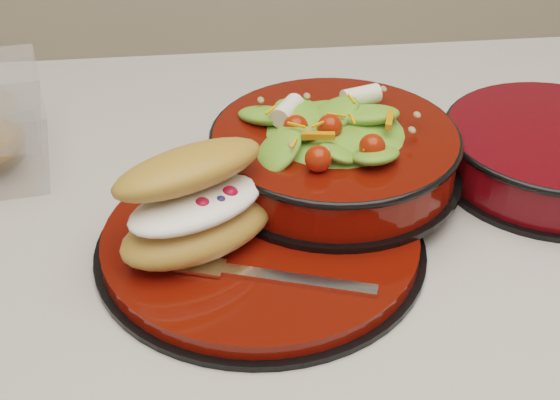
{
  "coord_description": "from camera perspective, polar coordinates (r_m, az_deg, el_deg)",
  "views": [
    {
      "loc": [
        -0.14,
        -0.63,
        1.34
      ],
      "look_at": [
        -0.07,
        -0.05,
        0.94
      ],
      "focal_mm": 50.0,
      "sensor_mm": 36.0,
      "label": 1
    }
  ],
  "objects": [
    {
      "name": "dinner_plate",
      "position": [
        0.71,
        -1.36,
        -3.03
      ],
      "size": [
        0.3,
        0.3,
        0.02
      ],
      "rotation": [
        0.0,
        0.0,
        0.41
      ],
      "color": "black",
      "rests_on": "island_counter"
    },
    {
      "name": "salad_bowl",
      "position": [
        0.76,
        4.03,
        4.17
      ],
      "size": [
        0.25,
        0.25,
        0.1
      ],
      "rotation": [
        0.0,
        0.0,
        -0.18
      ],
      "color": "black",
      "rests_on": "dinner_plate"
    },
    {
      "name": "croissant",
      "position": [
        0.67,
        -6.14,
        -0.24
      ],
      "size": [
        0.16,
        0.15,
        0.09
      ],
      "rotation": [
        0.0,
        0.0,
        0.5
      ],
      "color": "#C18B3B",
      "rests_on": "dinner_plate"
    },
    {
      "name": "fork",
      "position": [
        0.65,
        -0.95,
        -5.54
      ],
      "size": [
        0.17,
        0.07,
        0.0
      ],
      "rotation": [
        0.0,
        0.0,
        1.24
      ],
      "color": "silver",
      "rests_on": "dinner_plate"
    },
    {
      "name": "extra_bowl",
      "position": [
        0.85,
        19.39,
        3.37
      ],
      "size": [
        0.23,
        0.23,
        0.05
      ],
      "rotation": [
        0.0,
        0.0,
        0.43
      ],
      "color": "black",
      "rests_on": "island_counter"
    }
  ]
}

